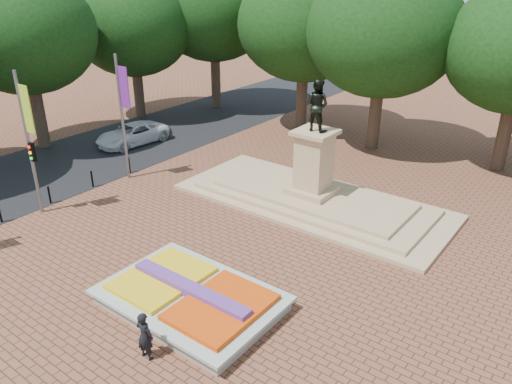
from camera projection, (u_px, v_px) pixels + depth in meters
ground at (208, 272)px, 19.99m from camera, size 90.00×90.00×0.00m
asphalt_street at (86, 157)px, 31.84m from camera, size 9.00×90.00×0.02m
flower_bed at (191, 298)px, 17.82m from camera, size 6.30×4.30×0.91m
monument at (313, 187)px, 25.43m from camera, size 14.00×6.00×6.40m
tree_row_back at (441, 50)px, 28.99m from camera, size 44.80×8.80×10.43m
tree_row_street at (23, 49)px, 31.41m from camera, size 8.40×25.40×9.98m
banner_poles at (23, 140)px, 22.96m from camera, size 0.88×11.17×7.00m
bollard_row at (25, 203)px, 24.55m from camera, size 0.12×13.12×0.98m
van at (132, 134)px, 33.94m from camera, size 2.80×5.23×1.40m
pedestrian at (145, 336)px, 15.32m from camera, size 0.64×0.45×1.70m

